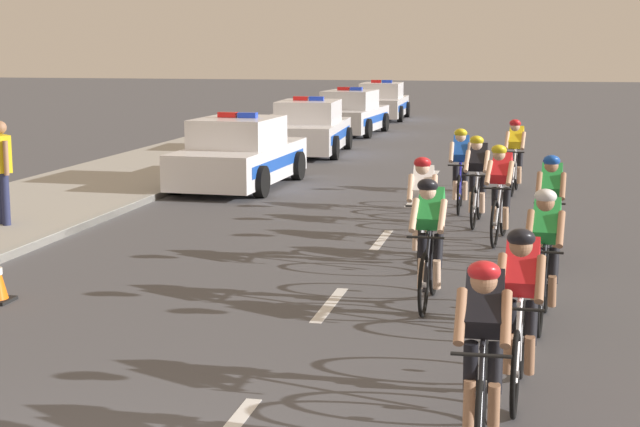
# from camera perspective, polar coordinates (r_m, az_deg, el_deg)

# --- Properties ---
(sidewalk_slab) EXTENTS (3.68, 60.00, 0.12)m
(sidewalk_slab) POSITION_cam_1_polar(r_m,az_deg,el_deg) (21.00, -13.29, 1.37)
(sidewalk_slab) COLOR #A3A099
(sidewalk_slab) RESTS_ON ground
(kerb_edge) EXTENTS (0.16, 60.00, 0.13)m
(kerb_edge) POSITION_cam_1_polar(r_m,az_deg,el_deg) (20.31, -8.80, 1.26)
(kerb_edge) COLOR #9E9E99
(kerb_edge) RESTS_ON ground
(lane_markings_centre) EXTENTS (0.14, 21.60, 0.01)m
(lane_markings_centre) POSITION_cam_1_polar(r_m,az_deg,el_deg) (13.53, 2.28, -3.11)
(lane_markings_centre) COLOR white
(lane_markings_centre) RESTS_ON ground
(cyclist_lead) EXTENTS (0.42, 1.72, 1.56)m
(cyclist_lead) POSITION_cam_1_polar(r_m,az_deg,el_deg) (7.38, 9.32, -7.84)
(cyclist_lead) COLOR black
(cyclist_lead) RESTS_ON ground
(cyclist_second) EXTENTS (0.42, 1.72, 1.56)m
(cyclist_second) POSITION_cam_1_polar(r_m,az_deg,el_deg) (8.61, 11.41, -5.36)
(cyclist_second) COLOR black
(cyclist_second) RESTS_ON ground
(cyclist_third) EXTENTS (0.44, 1.72, 1.56)m
(cyclist_third) POSITION_cam_1_polar(r_m,az_deg,el_deg) (10.89, 12.77, -2.26)
(cyclist_third) COLOR black
(cyclist_third) RESTS_ON ground
(cyclist_fourth) EXTENTS (0.42, 1.72, 1.56)m
(cyclist_fourth) POSITION_cam_1_polar(r_m,az_deg,el_deg) (11.47, 6.29, -1.48)
(cyclist_fourth) COLOR black
(cyclist_fourth) RESTS_ON ground
(cyclist_fifth) EXTENTS (0.43, 1.72, 1.56)m
(cyclist_fifth) POSITION_cam_1_polar(r_m,az_deg,el_deg) (13.60, 5.90, 0.28)
(cyclist_fifth) COLOR black
(cyclist_fifth) RESTS_ON ground
(cyclist_sixth) EXTENTS (0.43, 1.72, 1.56)m
(cyclist_sixth) POSITION_cam_1_polar(r_m,az_deg,el_deg) (14.13, 13.08, 0.43)
(cyclist_sixth) COLOR black
(cyclist_sixth) RESTS_ON ground
(cyclist_seventh) EXTENTS (0.45, 1.72, 1.56)m
(cyclist_seventh) POSITION_cam_1_polar(r_m,az_deg,el_deg) (15.38, 10.29, 1.26)
(cyclist_seventh) COLOR black
(cyclist_seventh) RESTS_ON ground
(cyclist_eighth) EXTENTS (0.43, 1.72, 1.56)m
(cyclist_eighth) POSITION_cam_1_polar(r_m,az_deg,el_deg) (16.82, 9.01, 2.01)
(cyclist_eighth) COLOR black
(cyclist_eighth) RESTS_ON ground
(cyclist_ninth) EXTENTS (0.42, 1.72, 1.56)m
(cyclist_ninth) POSITION_cam_1_polar(r_m,az_deg,el_deg) (18.18, 8.06, 2.59)
(cyclist_ninth) COLOR black
(cyclist_ninth) RESTS_ON ground
(cyclist_tenth) EXTENTS (0.44, 1.72, 1.56)m
(cyclist_tenth) POSITION_cam_1_polar(r_m,az_deg,el_deg) (20.57, 11.13, 3.32)
(cyclist_tenth) COLOR black
(cyclist_tenth) RESTS_ON ground
(police_car_nearest) EXTENTS (2.12, 4.46, 1.59)m
(police_car_nearest) POSITION_cam_1_polar(r_m,az_deg,el_deg) (21.17, -4.64, 3.35)
(police_car_nearest) COLOR white
(police_car_nearest) RESTS_ON ground
(police_car_second) EXTENTS (2.19, 4.49, 1.59)m
(police_car_second) POSITION_cam_1_polar(r_m,az_deg,el_deg) (27.59, -0.63, 4.84)
(police_car_second) COLOR white
(police_car_second) RESTS_ON ground
(police_car_third) EXTENTS (2.19, 4.49, 1.59)m
(police_car_third) POSITION_cam_1_polar(r_m,az_deg,el_deg) (33.75, 1.76, 5.72)
(police_car_third) COLOR silver
(police_car_third) RESTS_ON ground
(police_car_furthest) EXTENTS (2.09, 4.45, 1.59)m
(police_car_furthest) POSITION_cam_1_polar(r_m,az_deg,el_deg) (40.61, 3.56, 6.37)
(police_car_furthest) COLOR white
(police_car_furthest) RESTS_ON ground
(spectator_closest) EXTENTS (0.44, 0.41, 1.68)m
(spectator_closest) POSITION_cam_1_polar(r_m,az_deg,el_deg) (16.74, -17.77, 2.65)
(spectator_closest) COLOR #23284C
(spectator_closest) RESTS_ON sidewalk_slab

